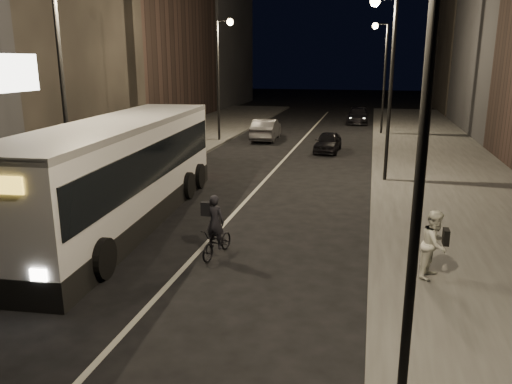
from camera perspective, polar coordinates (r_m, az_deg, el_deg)
The scene contains 14 objects.
ground at distance 13.73m, azimuth -8.99°, elevation -9.36°, with size 180.00×180.00×0.00m, color black.
sidewalk_right at distance 26.41m, azimuth 20.69°, elevation 1.81°, with size 7.00×70.00×0.16m, color #383836.
sidewalk_left at distance 29.37m, azimuth -14.29°, elevation 3.54°, with size 7.00×70.00×0.16m, color #383836.
streetlight_right_near at distance 7.59m, azimuth 17.06°, elevation 12.53°, with size 1.20×0.44×8.12m.
streetlight_right_mid at distance 23.58m, azimuth 14.64°, elevation 13.80°, with size 1.20×0.44×8.12m.
streetlight_right_far at distance 39.58m, azimuth 14.17°, elevation 14.04°, with size 1.20×0.44×8.12m.
streetlight_left_near at distance 18.61m, azimuth -20.71°, elevation 13.20°, with size 1.20×0.44×8.12m.
streetlight_left_far at distance 35.08m, azimuth -3.95°, elevation 14.40°, with size 1.20×0.44×8.12m.
city_bus at distance 18.02m, azimuth -15.26°, elevation 2.67°, with size 3.93×13.51×3.59m.
cyclist_on_bicycle at distance 14.59m, azimuth -4.52°, elevation -5.04°, with size 0.89×1.74×1.92m.
pedestrian_woman at distance 13.56m, azimuth 19.72°, elevation -5.63°, with size 0.86×0.67×1.78m, color beige.
car_near at distance 31.80m, azimuth 8.21°, elevation 5.67°, with size 1.46×3.63×1.24m, color black.
car_mid at distance 36.30m, azimuth 1.14°, elevation 7.17°, with size 1.62×4.65×1.53m, color #37373A.
car_far at distance 47.08m, azimuth 11.58°, elevation 8.53°, with size 1.92×4.72×1.37m, color black.
Camera 1 is at (4.86, -11.57, 5.58)m, focal length 35.00 mm.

